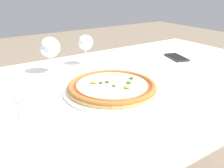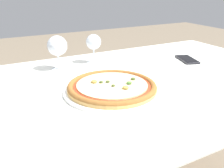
% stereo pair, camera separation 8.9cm
% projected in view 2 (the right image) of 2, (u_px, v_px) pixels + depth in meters
% --- Properties ---
extents(dining_table, '(1.42, 0.93, 0.73)m').
position_uv_depth(dining_table, '(145.00, 97.00, 1.05)').
color(dining_table, '#997047').
rests_on(dining_table, ground_plane).
extents(pizza_plate, '(0.35, 0.35, 0.04)m').
position_uv_depth(pizza_plate, '(112.00, 87.00, 0.89)').
color(pizza_plate, white).
rests_on(pizza_plate, dining_table).
extents(fork, '(0.06, 0.17, 0.00)m').
position_uv_depth(fork, '(21.00, 101.00, 0.82)').
color(fork, silver).
rests_on(fork, dining_table).
extents(wine_glass_far_left, '(0.07, 0.07, 0.14)m').
position_uv_depth(wine_glass_far_left, '(94.00, 43.00, 1.19)').
color(wine_glass_far_left, silver).
rests_on(wine_glass_far_left, dining_table).
extents(wine_glass_far_right, '(0.09, 0.09, 0.15)m').
position_uv_depth(wine_glass_far_right, '(57.00, 46.00, 1.09)').
color(wine_glass_far_right, silver).
rests_on(wine_glass_far_right, dining_table).
extents(cell_phone, '(0.11, 0.16, 0.01)m').
position_uv_depth(cell_phone, '(187.00, 59.00, 1.26)').
color(cell_phone, '#232328').
rests_on(cell_phone, dining_table).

